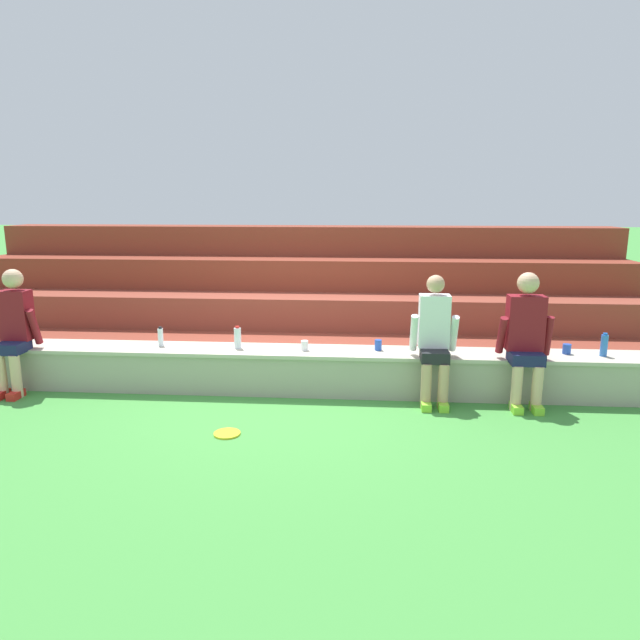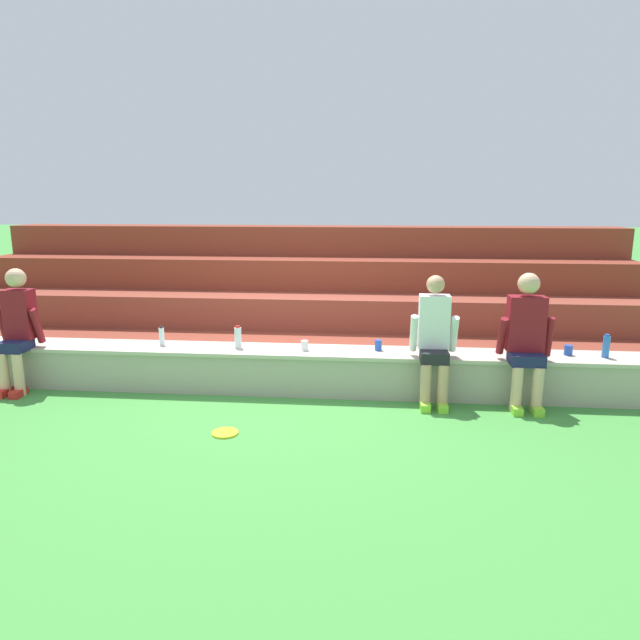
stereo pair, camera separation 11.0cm
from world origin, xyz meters
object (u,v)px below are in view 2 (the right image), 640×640
at_px(plastic_cup_right_end, 568,350).
at_px(frisbee, 225,433).
at_px(person_left_of_center, 434,338).
at_px(person_center, 526,337).
at_px(person_far_left, 17,327).
at_px(water_bottle_center_gap, 238,338).
at_px(water_bottle_near_left, 162,336).
at_px(water_bottle_mid_left, 606,346).
at_px(plastic_cup_left_end, 305,345).
at_px(plastic_cup_middle, 378,345).

distance_m(plastic_cup_right_end, frisbee, 3.75).
height_order(person_left_of_center, person_center, person_center).
bearing_deg(person_far_left, water_bottle_center_gap, 6.28).
bearing_deg(water_bottle_near_left, person_center, -4.43).
xyz_separation_m(person_left_of_center, water_bottle_mid_left, (1.83, 0.24, -0.11)).
xyz_separation_m(person_center, plastic_cup_left_end, (-2.33, 0.24, -0.21)).
height_order(person_left_of_center, plastic_cup_middle, person_left_of_center).
distance_m(person_far_left, water_bottle_mid_left, 6.46).
relative_size(person_left_of_center, person_center, 0.97).
relative_size(person_center, water_bottle_mid_left, 5.53).
relative_size(person_left_of_center, water_bottle_mid_left, 5.36).
xyz_separation_m(person_center, frisbee, (-2.93, -1.02, -0.75)).
bearing_deg(plastic_cup_left_end, plastic_cup_middle, 5.59).
height_order(person_far_left, plastic_cup_middle, person_far_left).
distance_m(person_far_left, plastic_cup_left_end, 3.24).
relative_size(water_bottle_center_gap, plastic_cup_middle, 2.19).
height_order(plastic_cup_right_end, frisbee, plastic_cup_right_end).
distance_m(plastic_cup_middle, plastic_cup_left_end, 0.82).
distance_m(water_bottle_mid_left, plastic_cup_right_end, 0.37).
distance_m(person_far_left, plastic_cup_middle, 4.06).
xyz_separation_m(water_bottle_center_gap, plastic_cup_middle, (1.58, 0.05, -0.06)).
bearing_deg(plastic_cup_middle, person_far_left, -175.48).
xyz_separation_m(water_bottle_mid_left, water_bottle_near_left, (-4.91, 0.05, -0.01)).
xyz_separation_m(water_bottle_center_gap, plastic_cup_right_end, (3.63, 0.05, -0.07)).
bearing_deg(water_bottle_mid_left, person_center, -163.90).
bearing_deg(person_left_of_center, water_bottle_mid_left, 7.34).
relative_size(water_bottle_near_left, plastic_cup_middle, 1.91).
relative_size(water_bottle_mid_left, water_bottle_center_gap, 0.98).
bearing_deg(person_center, frisbee, -160.84).
xyz_separation_m(person_far_left, person_center, (5.55, 0.00, 0.02)).
height_order(person_far_left, person_left_of_center, person_far_left).
bearing_deg(water_bottle_mid_left, plastic_cup_right_end, 170.22).
bearing_deg(plastic_cup_middle, water_bottle_center_gap, -178.22).
height_order(water_bottle_near_left, frisbee, water_bottle_near_left).
relative_size(plastic_cup_middle, frisbee, 0.47).
relative_size(person_left_of_center, frisbee, 5.49).
relative_size(plastic_cup_middle, plastic_cup_left_end, 1.05).
relative_size(plastic_cup_middle, plastic_cup_right_end, 1.09).
xyz_separation_m(plastic_cup_left_end, frisbee, (-0.60, -1.25, -0.53)).
distance_m(person_far_left, water_bottle_center_gap, 2.48).
distance_m(person_left_of_center, water_bottle_center_gap, 2.18).
xyz_separation_m(plastic_cup_middle, frisbee, (-1.41, -1.33, -0.53)).
xyz_separation_m(person_far_left, person_left_of_center, (4.62, 0.03, -0.02)).
distance_m(person_far_left, water_bottle_near_left, 1.59).
bearing_deg(person_center, water_bottle_center_gap, 175.05).
bearing_deg(water_bottle_near_left, plastic_cup_left_end, -2.51).
relative_size(water_bottle_center_gap, frisbee, 1.04).
bearing_deg(person_left_of_center, water_bottle_center_gap, 173.56).
xyz_separation_m(person_far_left, water_bottle_near_left, (1.55, 0.31, -0.14)).
xyz_separation_m(person_far_left, frisbee, (2.63, -1.02, -0.73)).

